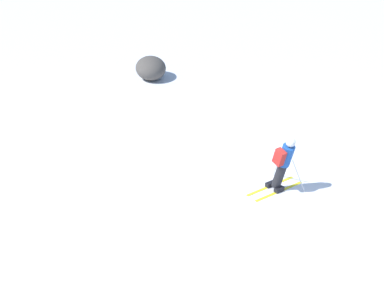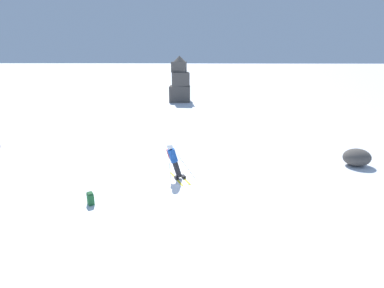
# 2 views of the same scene
# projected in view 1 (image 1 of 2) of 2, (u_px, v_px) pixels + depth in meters

# --- Properties ---
(ground_plane) EXTENTS (300.00, 300.00, 0.00)m
(ground_plane) POSITION_uv_depth(u_px,v_px,m) (285.00, 205.00, 17.22)
(ground_plane) COLOR white
(skier) EXTENTS (1.46, 1.77, 1.83)m
(skier) POSITION_uv_depth(u_px,v_px,m) (283.00, 162.00, 17.27)
(skier) COLOR yellow
(skier) RESTS_ON ground
(exposed_boulder_0) EXTENTS (1.41, 1.20, 0.92)m
(exposed_boulder_0) POSITION_uv_depth(u_px,v_px,m) (151.00, 68.00, 25.40)
(exposed_boulder_0) COLOR #4C4742
(exposed_boulder_0) RESTS_ON ground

